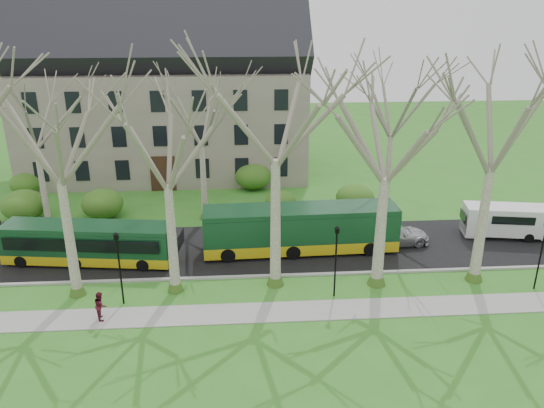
{
  "coord_description": "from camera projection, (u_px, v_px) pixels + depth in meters",
  "views": [
    {
      "loc": [
        0.59,
        -27.38,
        16.04
      ],
      "look_at": [
        2.67,
        3.0,
        4.26
      ],
      "focal_mm": 35.0,
      "sensor_mm": 36.0,
      "label": 1
    }
  ],
  "objects": [
    {
      "name": "curb",
      "position": [
        230.0,
        277.0,
        32.6
      ],
      "size": [
        80.0,
        0.25,
        0.14
      ],
      "primitive_type": "cube",
      "color": "#A5A39E",
      "rests_on": "ground"
    },
    {
      "name": "sedan",
      "position": [
        393.0,
        234.0,
        36.83
      ],
      "size": [
        5.23,
        2.47,
        1.47
      ],
      "primitive_type": "imported",
      "rotation": [
        0.0,
        0.0,
        1.65
      ],
      "color": "#BDBCC2",
      "rests_on": "road"
    },
    {
      "name": "bus_follow",
      "position": [
        300.0,
        229.0,
        35.54
      ],
      "size": [
        13.01,
        3.1,
        3.23
      ],
      "primitive_type": null,
      "rotation": [
        0.0,
        0.0,
        0.03
      ],
      "color": "#113D1F",
      "rests_on": "road"
    },
    {
      "name": "van_a",
      "position": [
        502.0,
        221.0,
        37.88
      ],
      "size": [
        5.54,
        2.8,
        2.31
      ],
      "primitive_type": null,
      "rotation": [
        0.0,
        0.0,
        -0.17
      ],
      "color": "silver",
      "rests_on": "road"
    },
    {
      "name": "lamp_row",
      "position": [
        229.0,
        259.0,
        29.37
      ],
      "size": [
        36.22,
        0.22,
        4.3
      ],
      "color": "black",
      "rests_on": "ground"
    },
    {
      "name": "bus_lead",
      "position": [
        88.0,
        243.0,
        34.08
      ],
      "size": [
        11.01,
        3.65,
        2.7
      ],
      "primitive_type": null,
      "rotation": [
        0.0,
        0.0,
        -0.13
      ],
      "color": "#113D1F",
      "rests_on": "road"
    },
    {
      "name": "ground",
      "position": [
        230.0,
        291.0,
        31.23
      ],
      "size": [
        120.0,
        120.0,
        0.0
      ],
      "primitive_type": "plane",
      "color": "#317922",
      "rests_on": "ground"
    },
    {
      "name": "sidewalk",
      "position": [
        230.0,
        314.0,
        28.89
      ],
      "size": [
        70.0,
        2.0,
        0.06
      ],
      "primitive_type": "cube",
      "color": "gray",
      "rests_on": "ground"
    },
    {
      "name": "pedestrian_b",
      "position": [
        101.0,
        305.0,
        28.15
      ],
      "size": [
        0.79,
        0.91,
        1.58
      ],
      "primitive_type": "imported",
      "rotation": [
        0.0,
        0.0,
        1.86
      ],
      "color": "#521221",
      "rests_on": "sidewalk"
    },
    {
      "name": "road",
      "position": [
        231.0,
        249.0,
        36.33
      ],
      "size": [
        80.0,
        8.0,
        0.06
      ],
      "primitive_type": "cube",
      "color": "black",
      "rests_on": "ground"
    },
    {
      "name": "building",
      "position": [
        166.0,
        89.0,
        50.26
      ],
      "size": [
        26.5,
        12.2,
        16.0
      ],
      "color": "slate",
      "rests_on": "ground"
    },
    {
      "name": "hedges",
      "position": [
        174.0,
        195.0,
        43.59
      ],
      "size": [
        30.6,
        8.6,
        2.0
      ],
      "color": "#274F16",
      "rests_on": "ground"
    },
    {
      "name": "tree_row_far",
      "position": [
        211.0,
        145.0,
        39.21
      ],
      "size": [
        33.0,
        7.0,
        12.0
      ],
      "color": "gray",
      "rests_on": "ground"
    },
    {
      "name": "tree_row_verge",
      "position": [
        227.0,
        176.0,
        28.98
      ],
      "size": [
        49.0,
        7.0,
        14.0
      ],
      "color": "gray",
      "rests_on": "ground"
    }
  ]
}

